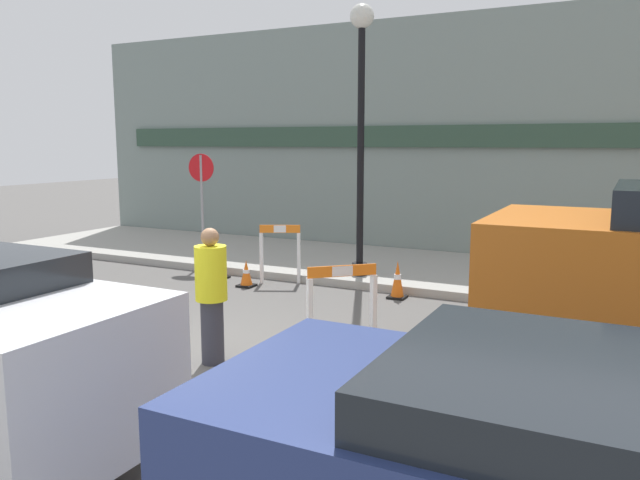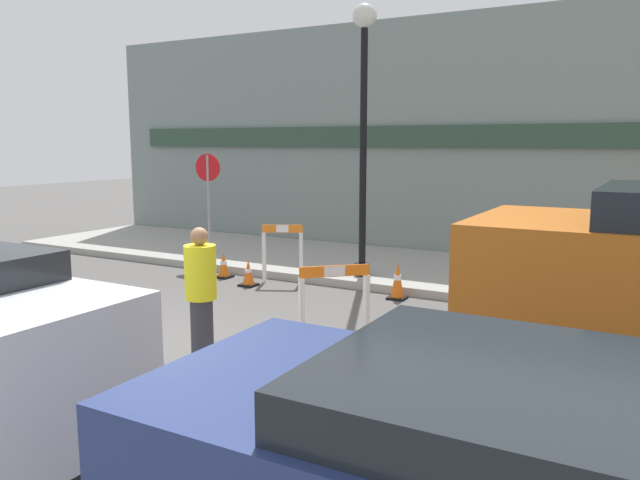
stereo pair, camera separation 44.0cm
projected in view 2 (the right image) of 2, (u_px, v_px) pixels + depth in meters
The scene contains 11 objects.
ground_plane at pixel (158, 358), 7.77m from camera, with size 60.00×60.00×0.00m, color #565451.
sidewalk_slab at pixel (373, 265), 13.29m from camera, with size 18.00×3.85×0.15m.
storefront_facade at pixel (410, 138), 14.60m from camera, with size 18.00×0.22×5.50m.
streetlamp_post at pixel (364, 104), 11.39m from camera, with size 0.44×0.44×4.97m.
stop_sign at pixel (208, 188), 13.58m from camera, with size 0.60×0.10×2.27m.
barricade_0 at pixel (283, 252), 11.88m from camera, with size 0.75×0.45×1.12m.
barricade_1 at pixel (334, 300), 8.34m from camera, with size 0.79×0.75×1.04m.
traffic_cone_0 at pixel (248, 273), 11.64m from camera, with size 0.30×0.30×0.50m.
traffic_cone_1 at pixel (224, 265), 12.36m from camera, with size 0.30×0.30×0.52m.
traffic_cone_2 at pixel (398, 281), 10.65m from camera, with size 0.30×0.30×0.66m.
person_worker at pixel (201, 291), 7.52m from camera, with size 0.42×0.42×1.66m.
Camera 2 is at (5.41, -5.50, 2.66)m, focal length 35.00 mm.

